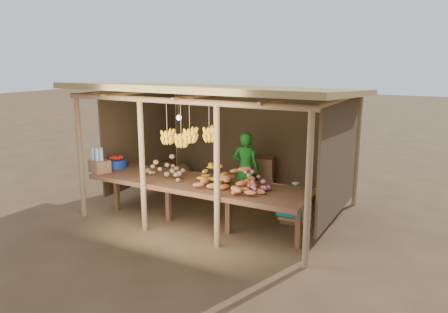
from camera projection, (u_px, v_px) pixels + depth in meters
The scene contains 13 objects.
ground at pixel (224, 210), 8.31m from camera, with size 60.00×60.00×0.00m, color brown.
stall_structure at pixel (227, 109), 7.97m from camera, with size 4.70×3.50×2.43m.
counter at pixel (197, 185), 7.34m from camera, with size 3.90×1.05×0.80m.
potato_heap at pixel (164, 168), 7.55m from camera, with size 0.86×0.51×0.36m, color #97764E, non-canonical shape.
sweet_potato_heap at pixel (230, 178), 6.88m from camera, with size 1.05×0.63×0.36m, color #C56A32, non-canonical shape.
onion_heap at pixel (244, 178), 6.90m from camera, with size 0.79×0.48×0.36m, color #B6586D, non-canonical shape.
banana_pile at pixel (214, 172), 7.28m from camera, with size 0.57×0.34×0.35m, color gold, non-canonical shape.
tomato_basin at pixel (116, 162), 8.30m from camera, with size 0.43×0.43×0.23m.
bottle_box at pixel (99, 163), 7.92m from camera, with size 0.43×0.38×0.45m.
vendor at pixel (246, 169), 8.53m from camera, with size 0.53×0.35×1.44m, color #186E1B.
tarp_crate at pixel (299, 205), 7.69m from camera, with size 0.68×0.60×0.74m.
carton_stack at pixel (253, 178), 9.24m from camera, with size 1.15×0.53×0.80m.
burlap_sacks at pixel (175, 174), 9.83m from camera, with size 0.93×0.49×0.66m.
Camera 1 is at (3.78, -6.92, 2.83)m, focal length 35.00 mm.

